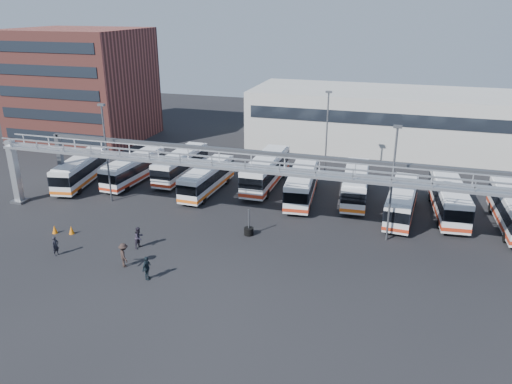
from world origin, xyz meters
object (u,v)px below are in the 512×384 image
(bus_2, at_px, (181,164))
(pedestrian_b, at_px, (139,237))
(bus_5, at_px, (302,183))
(pedestrian_d, at_px, (147,268))
(light_pole_left, at_px, (106,148))
(cone_right, at_px, (55,229))
(bus_0, at_px, (81,169))
(pedestrian_a, at_px, (56,246))
(bus_6, at_px, (356,184))
(light_pole_mid, at_px, (393,178))
(bus_8, at_px, (449,197))
(bus_7, at_px, (402,201))
(bus_3, at_px, (207,178))
(bus_4, at_px, (266,170))
(light_pole_back, at_px, (327,130))
(bus_1, at_px, (134,168))
(tire_stack, at_px, (249,231))
(pedestrian_c, at_px, (124,255))
(cone_left, at_px, (71,230))

(bus_2, xyz_separation_m, pedestrian_b, (4.24, -17.44, -0.81))
(bus_5, xyz_separation_m, pedestrian_d, (-7.62, -19.48, -0.88))
(light_pole_left, distance_m, cone_right, 9.91)
(bus_0, xyz_separation_m, pedestrian_a, (8.31, -15.48, -0.92))
(light_pole_left, distance_m, pedestrian_b, 12.74)
(bus_2, bearing_deg, bus_6, -1.66)
(light_pole_mid, relative_size, pedestrian_b, 5.47)
(bus_8, height_order, pedestrian_d, bus_8)
(pedestrian_a, bearing_deg, cone_right, 52.85)
(bus_6, bearing_deg, light_pole_left, -165.50)
(bus_6, bearing_deg, cone_right, -150.42)
(light_pole_mid, height_order, bus_7, light_pole_mid)
(pedestrian_a, bearing_deg, bus_3, -6.83)
(bus_4, xyz_separation_m, bus_6, (10.07, -1.15, -0.17))
(light_pole_left, distance_m, pedestrian_d, 17.88)
(bus_4, xyz_separation_m, pedestrian_b, (-6.06, -17.66, -0.99))
(light_pole_back, distance_m, cone_right, 30.83)
(bus_8, xyz_separation_m, pedestrian_d, (-22.03, -19.43, -0.92))
(bus_1, xyz_separation_m, bus_7, (29.69, -1.45, -0.00))
(pedestrian_a, bearing_deg, bus_0, 41.72)
(bus_3, distance_m, pedestrian_b, 13.95)
(bus_5, distance_m, pedestrian_d, 20.93)
(light_pole_left, distance_m, light_pole_back, 24.41)
(light_pole_mid, relative_size, bus_4, 0.89)
(tire_stack, bearing_deg, cone_right, -164.09)
(pedestrian_d, distance_m, tire_stack, 10.71)
(bus_0, distance_m, bus_7, 35.05)
(bus_8, bearing_deg, tire_stack, -155.04)
(bus_2, xyz_separation_m, pedestrian_c, (4.75, -20.67, -0.76))
(bus_6, xyz_separation_m, tire_stack, (-8.04, -11.46, -1.34))
(bus_0, bearing_deg, cone_right, -75.59)
(light_pole_back, height_order, bus_8, light_pole_back)
(bus_3, bearing_deg, tire_stack, -47.31)
(pedestrian_c, distance_m, cone_left, 8.60)
(bus_3, relative_size, bus_8, 0.90)
(pedestrian_b, distance_m, cone_right, 8.72)
(light_pole_back, height_order, bus_0, light_pole_back)
(bus_0, distance_m, bus_6, 30.58)
(bus_2, bearing_deg, bus_0, -151.52)
(bus_5, xyz_separation_m, pedestrian_c, (-10.26, -18.27, -0.82))
(cone_left, distance_m, cone_right, 1.56)
(bus_4, height_order, pedestrian_b, bus_4)
(pedestrian_b, bearing_deg, bus_0, 61.75)
(pedestrian_a, height_order, pedestrian_b, pedestrian_b)
(bus_3, xyz_separation_m, bus_7, (20.38, -0.80, 0.01))
(light_pole_mid, relative_size, bus_1, 1.00)
(pedestrian_d, bearing_deg, pedestrian_c, 65.96)
(light_pole_left, bearing_deg, bus_6, 18.10)
(bus_8, bearing_deg, bus_0, 178.76)
(bus_6, distance_m, bus_7, 5.84)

